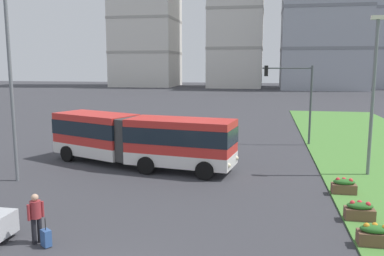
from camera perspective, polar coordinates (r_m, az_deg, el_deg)
The scene contains 10 objects.
articulated_bus at distance 24.19m, azimuth -7.55°, elevation -1.54°, with size 11.98×5.53×3.00m.
pedestrian_crossing at distance 14.85m, azimuth -21.23°, elevation -11.41°, with size 0.37×0.50×1.74m.
rolling_suitcase at distance 14.72m, azimuth -19.95°, elevation -14.41°, with size 0.43×0.40×0.97m.
flower_planter_1 at distance 15.12m, azimuth 24.47°, elevation -13.58°, with size 1.10×0.56×0.74m.
flower_planter_2 at distance 17.19m, azimuth 22.63°, elevation -10.74°, with size 1.10×0.56×0.74m.
flower_planter_3 at distance 20.25m, azimuth 20.70°, elevation -7.67°, with size 1.10×0.56×0.74m.
traffic_light_far_right at distance 31.24m, azimuth 14.33°, elevation 5.14°, with size 3.72×0.28×5.97m.
streetlight_left at distance 22.43m, azimuth -24.30°, elevation 6.53°, with size 0.70×0.28×9.86m.
streetlight_median at distance 23.51m, azimuth 24.28°, elevation 4.97°, with size 0.70×0.28×8.54m.
apartment_tower_centre at distance 106.48m, azimuth 18.25°, elevation 15.48°, with size 20.13×15.42×37.98m.
Camera 1 is at (4.23, -9.12, 6.00)m, focal length 37.68 mm.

